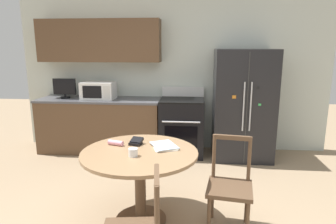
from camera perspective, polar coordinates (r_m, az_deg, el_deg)
name	(u,v)px	position (r m, az deg, el deg)	size (l,w,h in m)	color
back_wall	(155,65)	(5.13, -2.59, 8.90)	(5.20, 0.44, 2.60)	silver
kitchen_counter	(101,125)	(5.19, -12.70, -2.40)	(2.04, 0.64, 0.90)	brown
refrigerator	(243,105)	(4.84, 14.09, 1.36)	(0.91, 0.76, 1.71)	black
oven_range	(182,126)	(4.92, 2.67, -2.73)	(0.70, 0.68, 1.08)	black
microwave	(99,90)	(5.06, -13.09, 4.02)	(0.53, 0.37, 0.28)	white
countertop_tv	(65,88)	(5.31, -19.10, 4.42)	(0.38, 0.16, 0.33)	black
dining_table	(140,166)	(3.02, -5.38, -10.23)	(1.15, 1.15, 0.75)	#997551
dining_chair_right	(230,187)	(3.02, 11.68, -13.79)	(0.48, 0.48, 0.90)	brown
candle_glass	(133,153)	(2.83, -6.66, -7.73)	(0.09, 0.09, 0.08)	silver
folded_napkin	(116,143)	(3.16, -9.93, -5.80)	(0.17, 0.10, 0.05)	pink
wallet	(136,142)	(3.16, -6.08, -5.70)	(0.15, 0.15, 0.07)	black
mail_stack	(164,146)	(3.07, -0.76, -6.47)	(0.33, 0.37, 0.02)	white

